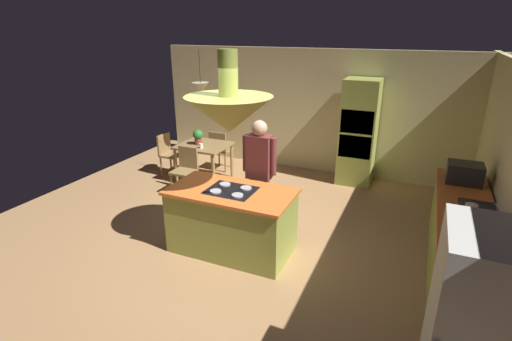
% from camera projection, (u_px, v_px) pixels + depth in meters
% --- Properties ---
extents(ground, '(8.16, 8.16, 0.00)m').
position_uv_depth(ground, '(239.00, 242.00, 5.60)').
color(ground, '#AD7F51').
extents(wall_back, '(6.80, 0.10, 2.55)m').
position_uv_depth(wall_back, '(310.00, 111.00, 8.11)').
color(wall_back, beige).
rests_on(wall_back, ground).
extents(kitchen_island, '(1.69, 0.90, 0.93)m').
position_uv_depth(kitchen_island, '(232.00, 220.00, 5.27)').
color(kitchen_island, '#939E42').
rests_on(kitchen_island, ground).
extents(counter_run_right, '(0.73, 2.55, 0.91)m').
position_uv_depth(counter_run_right, '(460.00, 236.00, 4.88)').
color(counter_run_right, '#939E42').
rests_on(counter_run_right, ground).
extents(oven_tower, '(0.66, 0.62, 2.05)m').
position_uv_depth(oven_tower, '(358.00, 133.00, 7.43)').
color(oven_tower, '#939E42').
rests_on(oven_tower, ground).
extents(dining_table, '(0.97, 0.87, 0.76)m').
position_uv_depth(dining_table, '(204.00, 150.00, 7.64)').
color(dining_table, olive).
rests_on(dining_table, ground).
extents(person_at_island, '(0.53, 0.23, 1.71)m').
position_uv_depth(person_at_island, '(259.00, 169.00, 5.66)').
color(person_at_island, tan).
rests_on(person_at_island, ground).
extents(range_hood, '(1.10, 1.10, 1.00)m').
position_uv_depth(range_hood, '(229.00, 112.00, 4.74)').
color(range_hood, '#939E42').
extents(pendant_light_over_table, '(0.32, 0.32, 0.82)m').
position_uv_depth(pendant_light_over_table, '(201.00, 88.00, 7.22)').
color(pendant_light_over_table, beige).
extents(chair_facing_island, '(0.40, 0.40, 0.87)m').
position_uv_depth(chair_facing_island, '(186.00, 167.00, 7.13)').
color(chair_facing_island, olive).
rests_on(chair_facing_island, ground).
extents(chair_by_back_wall, '(0.40, 0.40, 0.87)m').
position_uv_depth(chair_by_back_wall, '(220.00, 148.00, 8.26)').
color(chair_by_back_wall, olive).
rests_on(chair_by_back_wall, ground).
extents(chair_at_corner, '(0.40, 0.40, 0.87)m').
position_uv_depth(chair_at_corner, '(168.00, 151.00, 8.02)').
color(chair_at_corner, olive).
rests_on(chair_at_corner, ground).
extents(potted_plant_on_table, '(0.20, 0.20, 0.30)m').
position_uv_depth(potted_plant_on_table, '(198.00, 136.00, 7.56)').
color(potted_plant_on_table, '#99382D').
rests_on(potted_plant_on_table, dining_table).
extents(cup_on_table, '(0.07, 0.07, 0.09)m').
position_uv_depth(cup_on_table, '(201.00, 146.00, 7.37)').
color(cup_on_table, white).
rests_on(cup_on_table, dining_table).
extents(canister_flour, '(0.13, 0.13, 0.16)m').
position_uv_depth(canister_flour, '(471.00, 220.00, 4.16)').
color(canister_flour, silver).
rests_on(canister_flour, counter_run_right).
extents(canister_sugar, '(0.13, 0.13, 0.19)m').
position_uv_depth(canister_sugar, '(470.00, 212.00, 4.31)').
color(canister_sugar, silver).
rests_on(canister_sugar, counter_run_right).
extents(microwave_on_counter, '(0.46, 0.36, 0.28)m').
position_uv_depth(microwave_on_counter, '(464.00, 173.00, 5.32)').
color(microwave_on_counter, '#232326').
rests_on(microwave_on_counter, counter_run_right).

